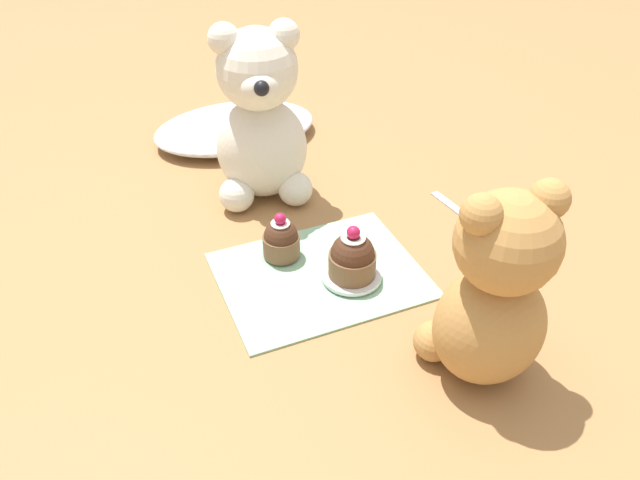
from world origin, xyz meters
TOP-DOWN VIEW (x-y plane):
  - ground_plane at (0.00, 0.00)m, footprint 4.00×4.00m
  - knitted_placemat at (0.00, 0.00)m, footprint 0.24×0.19m
  - tulle_cloth at (0.01, 0.40)m, footprint 0.27×0.19m
  - teddy_bear_cream at (-0.00, 0.21)m, footprint 0.15×0.14m
  - teddy_bear_tan at (0.09, -0.20)m, footprint 0.12×0.12m
  - cupcake_near_cream_bear at (-0.03, 0.05)m, footprint 0.05×0.05m
  - saucer_plate at (0.03, -0.02)m, footprint 0.07×0.07m
  - cupcake_near_tan_bear at (0.03, -0.02)m, footprint 0.06×0.06m
  - teaspoon at (0.24, 0.05)m, footprint 0.03×0.13m

SIDE VIEW (x-z plane):
  - ground_plane at x=0.00m, z-range 0.00..0.00m
  - teaspoon at x=0.24m, z-range 0.00..0.01m
  - knitted_placemat at x=0.00m, z-range 0.00..0.01m
  - saucer_plate at x=0.03m, z-range 0.01..0.01m
  - tulle_cloth at x=0.01m, z-range 0.00..0.04m
  - cupcake_near_cream_bear at x=-0.03m, z-range 0.00..0.06m
  - cupcake_near_tan_bear at x=0.03m, z-range 0.00..0.07m
  - teddy_bear_tan at x=0.09m, z-range -0.01..0.22m
  - teddy_bear_cream at x=0.00m, z-range -0.01..0.25m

